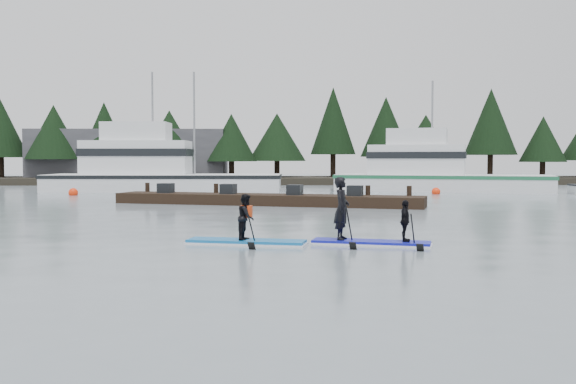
{
  "coord_description": "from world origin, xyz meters",
  "views": [
    {
      "loc": [
        -0.58,
        -17.19,
        2.32
      ],
      "look_at": [
        0.0,
        6.0,
        1.1
      ],
      "focal_mm": 40.0,
      "sensor_mm": 36.0,
      "label": 1
    }
  ],
  "objects_px": {
    "fishing_boat_large": "(158,181)",
    "paddleboard_solo": "(246,228)",
    "paddleboard_duo": "(364,221)",
    "fishing_boat_medium": "(436,182)",
    "floating_dock": "(266,200)"
  },
  "relations": [
    {
      "from": "floating_dock",
      "to": "paddleboard_duo",
      "type": "bearing_deg",
      "value": -62.03
    },
    {
      "from": "paddleboard_solo",
      "to": "paddleboard_duo",
      "type": "bearing_deg",
      "value": 10.86
    },
    {
      "from": "paddleboard_duo",
      "to": "fishing_boat_large",
      "type": "bearing_deg",
      "value": 126.49
    },
    {
      "from": "floating_dock",
      "to": "paddleboard_solo",
      "type": "bearing_deg",
      "value": -74.16
    },
    {
      "from": "fishing_boat_medium",
      "to": "paddleboard_solo",
      "type": "distance_m",
      "value": 30.79
    },
    {
      "from": "fishing_boat_large",
      "to": "paddleboard_solo",
      "type": "xyz_separation_m",
      "value": [
        7.41,
        -28.29,
        -0.26
      ]
    },
    {
      "from": "fishing_boat_large",
      "to": "floating_dock",
      "type": "relative_size",
      "value": 1.05
    },
    {
      "from": "fishing_boat_medium",
      "to": "fishing_boat_large",
      "type": "bearing_deg",
      "value": -162.2
    },
    {
      "from": "fishing_boat_large",
      "to": "paddleboard_duo",
      "type": "relative_size",
      "value": 5.11
    },
    {
      "from": "fishing_boat_medium",
      "to": "paddleboard_duo",
      "type": "bearing_deg",
      "value": -89.93
    },
    {
      "from": "paddleboard_duo",
      "to": "floating_dock",
      "type": "bearing_deg",
      "value": 116.69
    },
    {
      "from": "floating_dock",
      "to": "paddleboard_solo",
      "type": "xyz_separation_m",
      "value": [
        -0.39,
        -14.71,
        0.18
      ]
    },
    {
      "from": "fishing_boat_large",
      "to": "fishing_boat_medium",
      "type": "xyz_separation_m",
      "value": [
        19.81,
        -0.11,
        -0.07
      ]
    },
    {
      "from": "fishing_boat_medium",
      "to": "paddleboard_duo",
      "type": "height_order",
      "value": "fishing_boat_medium"
    },
    {
      "from": "paddleboard_solo",
      "to": "paddleboard_duo",
      "type": "xyz_separation_m",
      "value": [
        3.17,
        -0.14,
        0.19
      ]
    }
  ]
}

